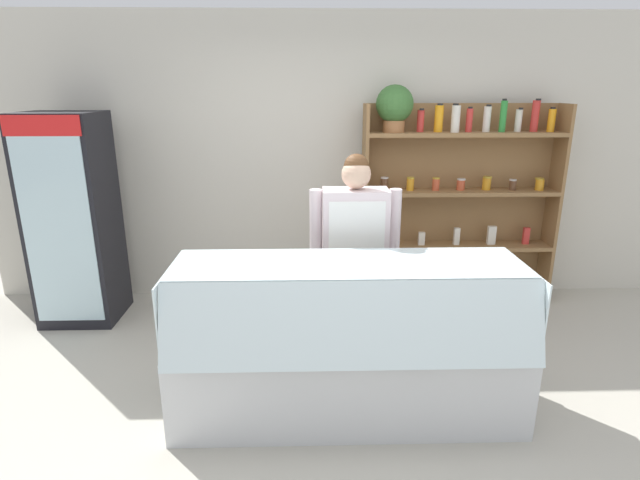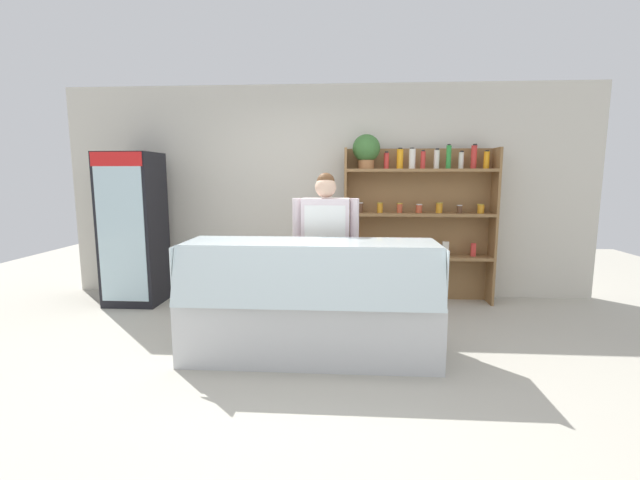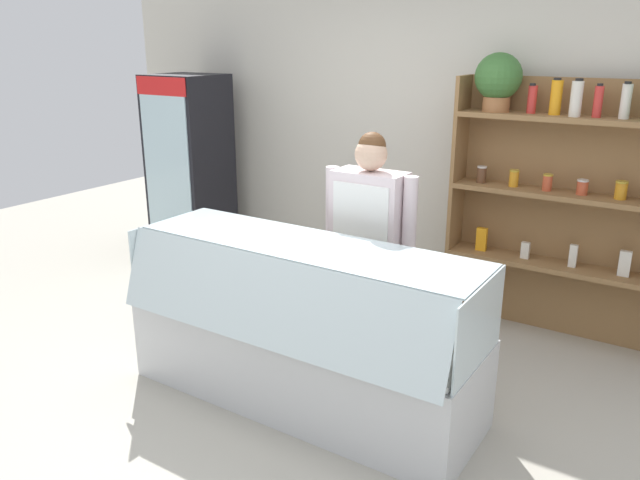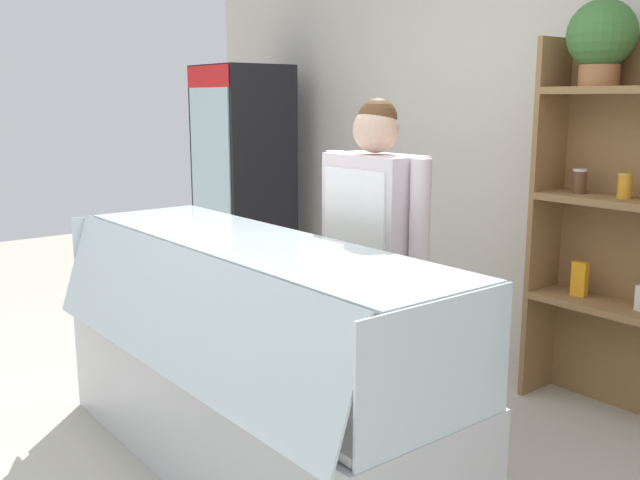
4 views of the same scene
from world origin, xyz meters
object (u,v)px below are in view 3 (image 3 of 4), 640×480
object	(u,v)px
drinks_fridge	(190,173)
shelving_unit	(566,180)
shop_clerk	(369,232)
deli_display_case	(302,353)

from	to	relation	value
drinks_fridge	shelving_unit	bearing A→B (deg)	5.16
drinks_fridge	shop_clerk	size ratio (longest dim) A/B	1.16
deli_display_case	shelving_unit	bearing A→B (deg)	58.73
deli_display_case	shop_clerk	size ratio (longest dim) A/B	1.37
drinks_fridge	deli_display_case	distance (m)	2.78
shelving_unit	deli_display_case	distance (m)	2.24
shelving_unit	deli_display_case	xyz separation A→B (m)	(-1.07, -1.75, -0.89)
drinks_fridge	shelving_unit	xyz separation A→B (m)	(3.36, 0.30, 0.28)
drinks_fridge	deli_display_case	bearing A→B (deg)	-32.36
shelving_unit	deli_display_case	world-z (taller)	shelving_unit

